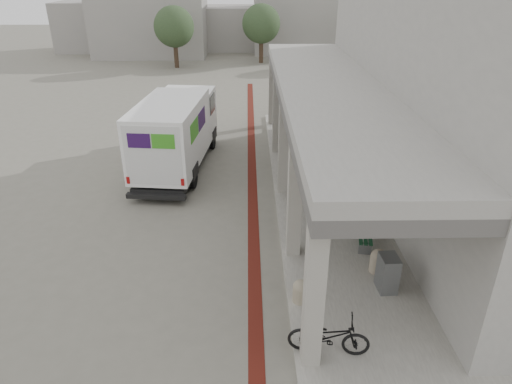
{
  "coord_description": "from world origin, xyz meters",
  "views": [
    {
      "loc": [
        0.87,
        -10.43,
        7.41
      ],
      "look_at": [
        1.07,
        1.36,
        1.6
      ],
      "focal_mm": 32.0,
      "sensor_mm": 36.0,
      "label": 1
    }
  ],
  "objects_px": {
    "bench": "(364,232)",
    "bicycle_black": "(329,336)",
    "fedex_truck": "(177,131)",
    "utility_cabinet": "(388,273)"
  },
  "relations": [
    {
      "from": "bench",
      "to": "bicycle_black",
      "type": "xyz_separation_m",
      "value": [
        -1.76,
        -4.35,
        0.16
      ]
    },
    {
      "from": "fedex_truck",
      "to": "utility_cabinet",
      "type": "relative_size",
      "value": 7.38
    },
    {
      "from": "utility_cabinet",
      "to": "bicycle_black",
      "type": "relative_size",
      "value": 0.56
    },
    {
      "from": "bench",
      "to": "utility_cabinet",
      "type": "bearing_deg",
      "value": -78.76
    },
    {
      "from": "fedex_truck",
      "to": "bicycle_black",
      "type": "height_order",
      "value": "fedex_truck"
    },
    {
      "from": "fedex_truck",
      "to": "utility_cabinet",
      "type": "xyz_separation_m",
      "value": [
        6.3,
        -8.19,
        -0.97
      ]
    },
    {
      "from": "fedex_truck",
      "to": "bicycle_black",
      "type": "xyz_separation_m",
      "value": [
        4.5,
        -10.26,
        -1.0
      ]
    },
    {
      "from": "bench",
      "to": "bicycle_black",
      "type": "bearing_deg",
      "value": -101.75
    },
    {
      "from": "fedex_truck",
      "to": "utility_cabinet",
      "type": "distance_m",
      "value": 10.37
    },
    {
      "from": "fedex_truck",
      "to": "bench",
      "type": "relative_size",
      "value": 4.03
    }
  ]
}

